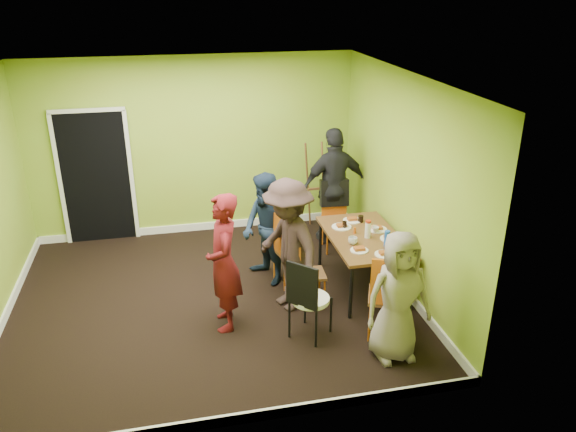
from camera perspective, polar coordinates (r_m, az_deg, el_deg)
The scene contains 28 objects.
ground at distance 7.37m, azimuth -7.70°, elevation -8.45°, with size 5.00×5.00×0.00m, color black.
room_walls at distance 6.94m, azimuth -8.35°, elevation -1.32°, with size 5.04×4.54×2.82m.
dining_table at distance 7.34m, azimuth 7.73°, elevation -2.39°, with size 0.90×1.50×0.75m.
chair_left_far at distance 7.41m, azimuth -0.22°, elevation -2.95°, with size 0.50×0.50×1.03m.
chair_left_near at distance 7.02m, azimuth 1.74°, elevation -5.36°, with size 0.38×0.38×0.86m.
chair_back_end at distance 8.49m, azimuth 4.77°, elevation 1.62°, with size 0.45×0.53×1.04m.
chair_front_end at distance 6.39m, azimuth 10.18°, elevation -7.67°, with size 0.57×0.57×1.06m.
chair_bentwood at distance 6.33m, azimuth 2.00°, elevation -8.13°, with size 0.55×0.55×1.00m.
easel at distance 8.99m, azimuth 3.35°, elevation 3.00°, with size 0.61×0.57×1.51m.
plate_near_left at distance 7.53m, azimuth 5.47°, elevation -1.11°, with size 0.26×0.26×0.01m, color white.
plate_near_right at distance 6.92m, azimuth 7.25°, elevation -3.48°, with size 0.22×0.22×0.01m, color white.
plate_far_back at distance 7.75m, azimuth 6.54°, elevation -0.44°, with size 0.25×0.25×0.01m, color white.
plate_far_front at distance 6.86m, azimuth 9.79°, elevation -3.87°, with size 0.24×0.24×0.01m, color white.
plate_wall_back at distance 7.52m, azimuth 9.04°, elevation -1.34°, with size 0.26×0.26×0.01m, color white.
plate_wall_front at distance 7.28m, azimuth 10.28°, elevation -2.27°, with size 0.24×0.24×0.01m, color white.
thermos at distance 7.23m, azimuth 8.12°, elevation -1.43°, with size 0.07×0.07×0.21m, color white.
blue_bottle at distance 7.04m, azimuth 10.02°, elevation -2.29°, with size 0.07×0.07×0.21m, color blue.
orange_bottle at distance 7.36m, azimuth 6.80°, elevation -1.45°, with size 0.03×0.03×0.08m, color #D26013.
glass_mid at distance 7.49m, azimuth 5.77°, elevation -0.89°, with size 0.06×0.06×0.10m, color black.
glass_back at distance 7.71m, azimuth 7.40°, elevation -0.28°, with size 0.07×0.07×0.09m, color black.
glass_front at distance 6.92m, azimuth 9.97°, elevation -3.30°, with size 0.06×0.06×0.09m, color black.
cup_a at distance 7.06m, azimuth 6.60°, elevation -2.50°, with size 0.12×0.12×0.09m, color white.
cup_b at distance 7.41m, azimuth 8.87°, elevation -1.39°, with size 0.09×0.09×0.08m, color white.
person_standing at distance 6.46m, azimuth -6.55°, elevation -4.73°, with size 0.61×0.40×1.66m, color #5B0F15.
person_left_far at distance 7.42m, azimuth -2.19°, elevation -1.37°, with size 0.74×0.58×1.52m, color #152236.
person_left_near at distance 6.79m, azimuth 0.00°, elevation -3.02°, with size 1.09×0.63×1.68m, color #2F201F.
person_back_end at distance 8.57m, azimuth 4.73°, elevation 3.04°, with size 1.06×0.44×1.80m, color black.
person_front_end at distance 6.06m, azimuth 11.12°, elevation -8.07°, with size 0.72×0.47×1.48m, color gray.
Camera 1 is at (-0.38, -6.29, 3.82)m, focal length 35.00 mm.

